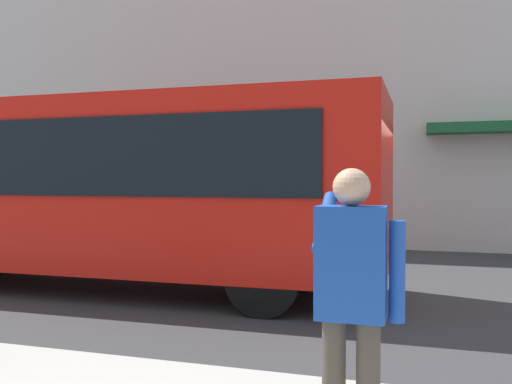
{
  "coord_description": "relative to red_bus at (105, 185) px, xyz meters",
  "views": [
    {
      "loc": [
        -1.29,
        7.99,
        1.79
      ],
      "look_at": [
        1.25,
        -0.26,
        1.59
      ],
      "focal_mm": 38.81,
      "sensor_mm": 36.0,
      "label": 1
    }
  ],
  "objects": [
    {
      "name": "red_bus",
      "position": [
        0.0,
        0.0,
        0.0
      ],
      "size": [
        9.05,
        2.54,
        3.08
      ],
      "color": "red",
      "rests_on": "ground_plane"
    },
    {
      "name": "ground_plane",
      "position": [
        -3.74,
        -0.06,
        -1.68
      ],
      "size": [
        60.0,
        60.0,
        0.0
      ],
      "primitive_type": "plane",
      "color": "#38383A"
    },
    {
      "name": "building_facade_far",
      "position": [
        -3.75,
        -6.85,
        4.3
      ],
      "size": [
        28.0,
        1.55,
        12.0
      ],
      "color": "beige",
      "rests_on": "ground_plane"
    },
    {
      "name": "pedestrian_photographer",
      "position": [
        -4.62,
        4.7,
        -0.54
      ],
      "size": [
        0.53,
        0.52,
        1.7
      ],
      "color": "#4C4238",
      "rests_on": "sidewalk_curb"
    }
  ]
}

